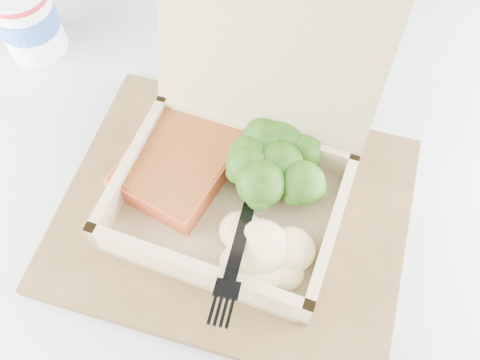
{
  "coord_description": "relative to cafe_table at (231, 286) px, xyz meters",
  "views": [
    {
      "loc": [
        0.29,
        -0.5,
        1.22
      ],
      "look_at": [
        0.32,
        -0.24,
        0.77
      ],
      "focal_mm": 40.0,
      "sensor_mm": 36.0,
      "label": 1
    }
  ],
  "objects": [
    {
      "name": "floor",
      "position": [
        -0.31,
        0.27,
        -0.54
      ],
      "size": [
        4.0,
        4.0,
        0.0
      ],
      "primitive_type": "plane",
      "color": "#96969B",
      "rests_on": "ground"
    },
    {
      "name": "cafe_table",
      "position": [
        0.0,
        0.0,
        0.0
      ],
      "size": [
        0.93,
        0.93,
        0.73
      ],
      "rotation": [
        0.0,
        0.0,
        -0.2
      ],
      "color": "black",
      "rests_on": "floor"
    },
    {
      "name": "serving_tray",
      "position": [
        0.01,
        0.01,
        0.19
      ],
      "size": [
        0.42,
        0.39,
        0.01
      ],
      "primitive_type": "cube",
      "rotation": [
        0.0,
        0.0,
        -0.42
      ],
      "color": "brown",
      "rests_on": "cafe_table"
    },
    {
      "name": "takeout_container",
      "position": [
        0.02,
        0.04,
        0.25
      ],
      "size": [
        0.29,
        0.3,
        0.2
      ],
      "rotation": [
        0.0,
        0.0,
        -0.49
      ],
      "color": "tan",
      "rests_on": "serving_tray"
    },
    {
      "name": "salmon_fillet",
      "position": [
        -0.04,
        0.06,
        0.22
      ],
      "size": [
        0.15,
        0.16,
        0.03
      ],
      "primitive_type": "cube",
      "rotation": [
        0.0,
        0.0,
        -0.66
      ],
      "color": "#FF5931",
      "rests_on": "takeout_container"
    },
    {
      "name": "broccoli_pile",
      "position": [
        0.06,
        0.04,
        0.23
      ],
      "size": [
        0.11,
        0.11,
        0.04
      ],
      "primitive_type": null,
      "color": "#397419",
      "rests_on": "takeout_container"
    },
    {
      "name": "mashed_potatoes",
      "position": [
        0.02,
        -0.04,
        0.23
      ],
      "size": [
        0.09,
        0.08,
        0.03
      ],
      "primitive_type": "ellipsoid",
      "color": "#F9E9A1",
      "rests_on": "takeout_container"
    },
    {
      "name": "plastic_fork",
      "position": [
        0.02,
        -0.01,
        0.24
      ],
      "size": [
        0.07,
        0.15,
        0.03
      ],
      "rotation": [
        0.0,
        0.0,
        2.8
      ],
      "color": "black",
      "rests_on": "mashed_potatoes"
    },
    {
      "name": "paper_cup",
      "position": [
        -0.2,
        0.28,
        0.24
      ],
      "size": [
        0.07,
        0.07,
        0.09
      ],
      "color": "white",
      "rests_on": "cafe_table"
    },
    {
      "name": "receipt",
      "position": [
        0.04,
        0.19,
        0.19
      ],
      "size": [
        0.09,
        0.14,
        0.0
      ],
      "primitive_type": "cube",
      "rotation": [
        0.0,
        0.0,
        -0.21
      ],
      "color": "white",
      "rests_on": "cafe_table"
    }
  ]
}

